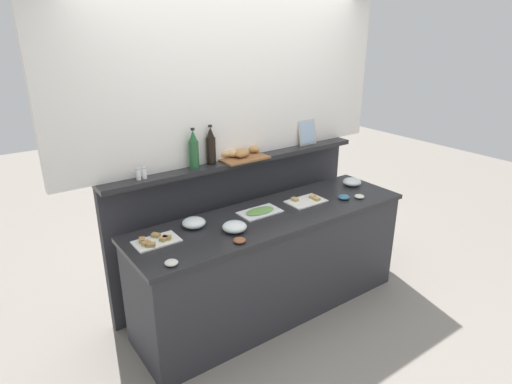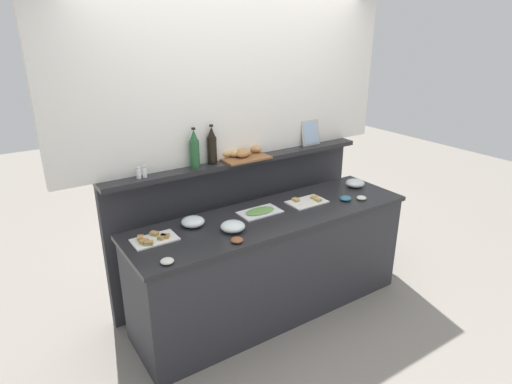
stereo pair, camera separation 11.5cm
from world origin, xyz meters
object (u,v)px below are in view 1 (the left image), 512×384
(condiment_bowl_red, at_px, (240,240))
(salt_shaker, at_px, (138,174))
(condiment_bowl_teal, at_px, (344,197))
(pepper_shaker, at_px, (144,173))
(glass_bowl_large, at_px, (235,227))
(glass_bowl_medium, at_px, (352,182))
(sandwich_platter_front, at_px, (306,201))
(wine_bottle_dark, at_px, (211,147))
(cold_cuts_platter, at_px, (260,212))
(glass_bowl_small, at_px, (194,223))
(sandwich_platter_side, at_px, (156,241))
(condiment_bowl_dark, at_px, (359,196))
(wine_bottle_green, at_px, (194,150))
(condiment_bowl_cream, at_px, (171,263))
(framed_picture, at_px, (307,132))
(bread_basket, at_px, (241,153))

(condiment_bowl_red, relative_size, salt_shaker, 1.00)
(condiment_bowl_teal, relative_size, pepper_shaker, 1.14)
(glass_bowl_large, distance_m, glass_bowl_medium, 1.40)
(sandwich_platter_front, distance_m, wine_bottle_dark, 0.91)
(cold_cuts_platter, height_order, glass_bowl_small, glass_bowl_small)
(sandwich_platter_side, relative_size, condiment_bowl_dark, 3.60)
(sandwich_platter_front, height_order, salt_shaker, salt_shaker)
(sandwich_platter_side, relative_size, wine_bottle_dark, 0.97)
(condiment_bowl_red, xyz_separation_m, salt_shaker, (-0.42, 0.68, 0.37))
(condiment_bowl_dark, bearing_deg, glass_bowl_large, 176.03)
(sandwich_platter_side, relative_size, cold_cuts_platter, 0.92)
(glass_bowl_medium, height_order, pepper_shaker, pepper_shaker)
(sandwich_platter_side, xyz_separation_m, wine_bottle_green, (0.51, 0.36, 0.47))
(sandwich_platter_front, bearing_deg, wine_bottle_green, 153.52)
(sandwich_platter_front, xyz_separation_m, glass_bowl_medium, (0.60, 0.05, 0.02))
(sandwich_platter_side, distance_m, pepper_shaker, 0.52)
(condiment_bowl_dark, bearing_deg, cold_cuts_platter, 164.47)
(wine_bottle_green, xyz_separation_m, salt_shaker, (-0.46, -0.01, -0.10))
(condiment_bowl_red, distance_m, condiment_bowl_dark, 1.28)
(condiment_bowl_red, height_order, condiment_bowl_teal, condiment_bowl_teal)
(condiment_bowl_cream, distance_m, wine_bottle_green, 1.00)
(sandwich_platter_front, bearing_deg, wine_bottle_dark, 147.13)
(condiment_bowl_red, bearing_deg, condiment_bowl_cream, -179.68)
(glass_bowl_medium, bearing_deg, sandwich_platter_side, -179.95)
(condiment_bowl_cream, xyz_separation_m, salt_shaker, (0.09, 0.68, 0.37))
(glass_bowl_large, bearing_deg, salt_shaker, 132.93)
(cold_cuts_platter, distance_m, framed_picture, 1.02)
(condiment_bowl_teal, bearing_deg, sandwich_platter_front, 154.77)
(condiment_bowl_red, distance_m, wine_bottle_green, 0.83)
(condiment_bowl_cream, height_order, wine_bottle_dark, wine_bottle_dark)
(glass_bowl_large, height_order, glass_bowl_small, glass_bowl_large)
(sandwich_platter_side, xyz_separation_m, glass_bowl_large, (0.53, -0.17, 0.02))
(glass_bowl_medium, xyz_separation_m, wine_bottle_dark, (-1.26, 0.37, 0.45))
(cold_cuts_platter, height_order, condiment_bowl_dark, condiment_bowl_dark)
(glass_bowl_large, height_order, condiment_bowl_red, glass_bowl_large)
(glass_bowl_small, bearing_deg, wine_bottle_green, 58.46)
(glass_bowl_small, height_order, pepper_shaker, pepper_shaker)
(glass_bowl_large, height_order, salt_shaker, salt_shaker)
(wine_bottle_dark, height_order, framed_picture, wine_bottle_dark)
(condiment_bowl_cream, bearing_deg, bread_basket, 35.75)
(condiment_bowl_dark, height_order, salt_shaker, salt_shaker)
(glass_bowl_large, bearing_deg, condiment_bowl_dark, -3.97)
(sandwich_platter_side, xyz_separation_m, glass_bowl_small, (0.33, 0.06, 0.02))
(cold_cuts_platter, xyz_separation_m, condiment_bowl_red, (-0.40, -0.32, 0.01))
(wine_bottle_dark, distance_m, pepper_shaker, 0.58)
(pepper_shaker, bearing_deg, wine_bottle_dark, 2.54)
(salt_shaker, xyz_separation_m, pepper_shaker, (0.04, 0.00, 0.00))
(glass_bowl_large, xyz_separation_m, condiment_bowl_red, (-0.06, -0.16, -0.02))
(bread_basket, xyz_separation_m, framed_picture, (0.73, -0.00, 0.08))
(glass_bowl_small, distance_m, wine_bottle_green, 0.57)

